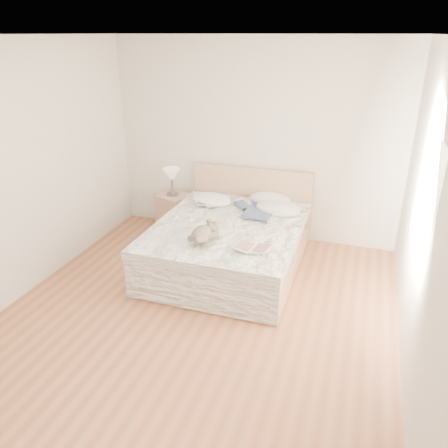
# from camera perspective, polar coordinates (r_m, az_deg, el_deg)

# --- Properties ---
(floor) EXTENTS (4.00, 4.50, 0.00)m
(floor) POSITION_cam_1_polar(r_m,az_deg,el_deg) (4.65, -3.80, -12.08)
(floor) COLOR brown
(floor) RESTS_ON ground
(ceiling) EXTENTS (4.00, 4.50, 0.00)m
(ceiling) POSITION_cam_1_polar(r_m,az_deg,el_deg) (3.77, -5.00, 23.43)
(ceiling) COLOR white
(ceiling) RESTS_ON ground
(wall_back) EXTENTS (4.00, 0.02, 2.70)m
(wall_back) POSITION_cam_1_polar(r_m,az_deg,el_deg) (6.06, 3.92, 10.67)
(wall_back) COLOR beige
(wall_back) RESTS_ON ground
(wall_front) EXTENTS (4.00, 0.02, 2.70)m
(wall_front) POSITION_cam_1_polar(r_m,az_deg,el_deg) (2.35, -26.40, -14.71)
(wall_front) COLOR beige
(wall_front) RESTS_ON ground
(wall_left) EXTENTS (0.02, 4.50, 2.70)m
(wall_left) POSITION_cam_1_polar(r_m,az_deg,el_deg) (5.09, -25.72, 5.82)
(wall_left) COLOR beige
(wall_left) RESTS_ON ground
(wall_right) EXTENTS (0.02, 4.50, 2.70)m
(wall_right) POSITION_cam_1_polar(r_m,az_deg,el_deg) (3.77, 25.08, 0.14)
(wall_right) COLOR beige
(wall_right) RESTS_ON ground
(window) EXTENTS (0.02, 1.30, 1.10)m
(window) POSITION_cam_1_polar(r_m,az_deg,el_deg) (4.01, 24.80, 3.10)
(window) COLOR white
(window) RESTS_ON wall_right
(bed) EXTENTS (1.72, 2.14, 1.00)m
(bed) POSITION_cam_1_polar(r_m,az_deg,el_deg) (5.45, 0.78, -2.49)
(bed) COLOR tan
(bed) RESTS_ON floor
(nightstand) EXTENTS (0.56, 0.53, 0.56)m
(nightstand) POSITION_cam_1_polar(r_m,az_deg,el_deg) (6.48, -6.44, 1.49)
(nightstand) COLOR tan
(nightstand) RESTS_ON floor
(table_lamp) EXTENTS (0.32, 0.32, 0.39)m
(table_lamp) POSITION_cam_1_polar(r_m,az_deg,el_deg) (6.29, -6.85, 6.24)
(table_lamp) COLOR #4B4540
(table_lamp) RESTS_ON nightstand
(pillow_left) EXTENTS (0.59, 0.45, 0.17)m
(pillow_left) POSITION_cam_1_polar(r_m,az_deg,el_deg) (5.92, -1.64, 3.19)
(pillow_left) COLOR white
(pillow_left) RESTS_ON bed
(pillow_middle) EXTENTS (0.58, 0.42, 0.17)m
(pillow_middle) POSITION_cam_1_polar(r_m,az_deg,el_deg) (5.97, 6.03, 3.26)
(pillow_middle) COLOR white
(pillow_middle) RESTS_ON bed
(pillow_right) EXTENTS (0.63, 0.48, 0.18)m
(pillow_right) POSITION_cam_1_polar(r_m,az_deg,el_deg) (5.66, 7.10, 2.03)
(pillow_right) COLOR silver
(pillow_right) RESTS_ON bed
(blouse) EXTENTS (0.57, 0.61, 0.02)m
(blouse) POSITION_cam_1_polar(r_m,az_deg,el_deg) (5.57, 4.67, 1.65)
(blouse) COLOR navy
(blouse) RESTS_ON bed
(photo_book) EXTENTS (0.35, 0.31, 0.02)m
(photo_book) POSITION_cam_1_polar(r_m,az_deg,el_deg) (5.80, -2.27, 2.65)
(photo_book) COLOR white
(photo_book) RESTS_ON bed
(childrens_book) EXTENTS (0.41, 0.30, 0.02)m
(childrens_book) POSITION_cam_1_polar(r_m,az_deg,el_deg) (4.63, 3.84, -3.11)
(childrens_book) COLOR #FAECCA
(childrens_book) RESTS_ON bed
(teddy_bear) EXTENTS (0.34, 0.41, 0.18)m
(teddy_bear) POSITION_cam_1_polar(r_m,az_deg,el_deg) (4.78, -2.93, -1.90)
(teddy_bear) COLOR #695E51
(teddy_bear) RESTS_ON bed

